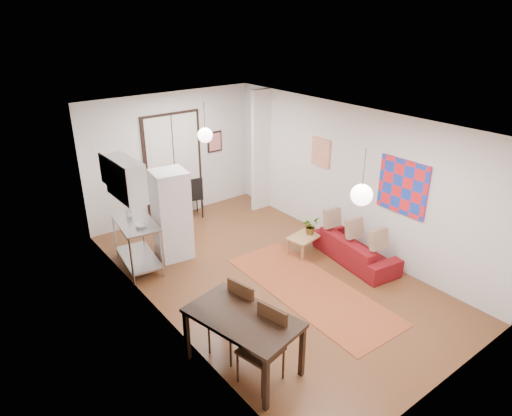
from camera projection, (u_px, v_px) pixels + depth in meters
floor at (267, 275)px, 8.52m from camera, size 7.00×7.00×0.00m
ceiling at (269, 121)px, 7.35m from camera, size 4.20×7.00×0.02m
wall_back at (172, 156)px, 10.47m from camera, size 4.20×0.02×2.90m
wall_front at (454, 295)px, 5.39m from camera, size 4.20×0.02×2.90m
wall_left at (158, 237)px, 6.76m from camera, size 0.02×7.00×2.90m
wall_right at (350, 178)px, 9.11m from camera, size 0.02×7.00×2.90m
double_doors at (174, 167)px, 10.54m from camera, size 1.44×0.06×2.50m
stub_partition at (261, 151)px, 10.82m from camera, size 0.50×0.10×2.90m
wall_cabinet at (125, 179)px, 7.77m from camera, size 0.35×1.00×0.70m
painting_popart at (403, 187)px, 8.11m from camera, size 0.05×1.00×1.00m
painting_abstract at (321, 152)px, 9.53m from camera, size 0.05×0.50×0.60m
poster_back at (215, 142)px, 11.03m from camera, size 0.40×0.03×0.50m
print_left at (106, 170)px, 8.03m from camera, size 0.03×0.44×0.54m
pendant_back at (205, 135)px, 9.06m from camera, size 0.30×0.30×0.80m
pendant_front at (362, 195)px, 6.16m from camera, size 0.30×0.30×0.80m
kilim_rug at (310, 289)px, 8.06m from camera, size 1.38×3.45×0.01m
sofa at (356, 249)px, 8.87m from camera, size 1.92×0.97×0.54m
coffee_table at (306, 237)px, 9.24m from camera, size 0.88×0.59×0.36m
potted_plant at (310, 226)px, 9.21m from camera, size 0.33×0.36×0.35m
kitchen_counter at (137, 237)px, 8.55m from camera, size 0.80×1.34×0.97m
bowl at (142, 225)px, 8.18m from camera, size 0.26×0.26×0.06m
soap_bottle at (129, 211)px, 8.55m from camera, size 0.10×0.10×0.20m
fridge at (172, 215)px, 8.83m from camera, size 0.71×0.71×1.79m
dining_table at (243, 322)px, 6.04m from camera, size 1.17×1.67×0.84m
dining_chair_near at (226, 313)px, 6.45m from camera, size 0.59×0.76×1.04m
dining_chair_far at (256, 339)px, 5.94m from camera, size 0.59×0.76×1.04m
black_side_chair at (189, 192)px, 10.76m from camera, size 0.55×0.55×1.01m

